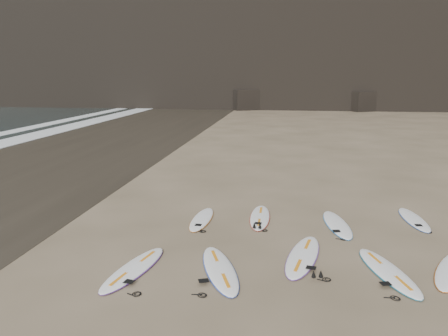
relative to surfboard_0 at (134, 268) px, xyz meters
The scene contains 10 objects.
ground 4.08m from the surfboard_0, 12.99° to the left, with size 240.00×240.00×0.00m, color #897559.
wet_sand 14.16m from the surfboard_0, 129.58° to the left, with size 12.00×200.00×0.01m, color #383026.
surfboard_0 is the anchor object (origin of this frame).
surfboard_1 1.97m from the surfboard_0, ahead, with size 0.63×2.64×0.10m, color white.
surfboard_2 4.05m from the surfboard_0, 18.30° to the left, with size 0.65×2.73×0.10m, color white.
surfboard_3 5.75m from the surfboard_0, ahead, with size 0.63×2.61×0.09m, color white.
surfboard_5 3.74m from the surfboard_0, 76.59° to the left, with size 0.54×2.26×0.08m, color white.
surfboard_6 4.84m from the surfboard_0, 57.18° to the left, with size 0.59×2.44×0.09m, color white.
surfboard_7 6.18m from the surfboard_0, 37.22° to the left, with size 0.60×2.49×0.09m, color white.
surfboard_8 8.59m from the surfboard_0, 31.86° to the left, with size 0.55×2.31×0.08m, color white.
Camera 1 is at (-0.63, -9.77, 4.40)m, focal length 35.00 mm.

